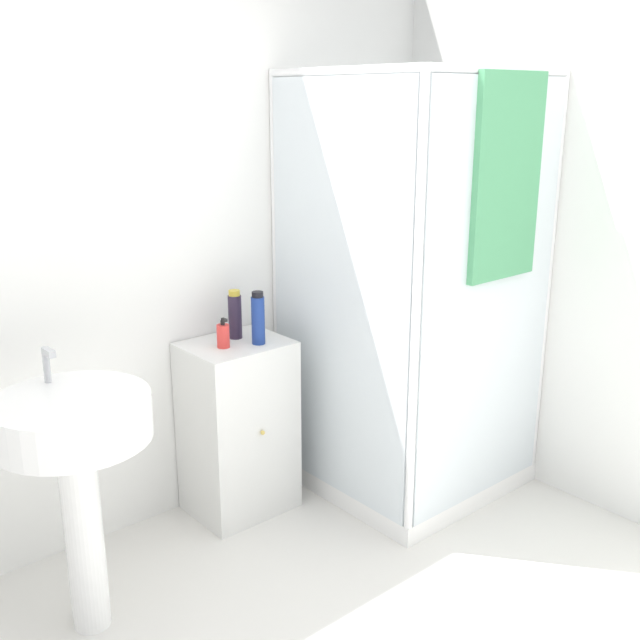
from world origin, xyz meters
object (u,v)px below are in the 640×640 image
Objects in this scene: soap_dispenser at (223,336)px; shampoo_bottle_blue at (258,319)px; sink at (75,447)px; shampoo_bottle_tall_black at (235,315)px.

shampoo_bottle_blue is at bearing -21.26° from soap_dispenser.
shampoo_bottle_tall_black is at bearing 22.48° from sink.
shampoo_bottle_tall_black is (0.11, 0.08, 0.05)m from soap_dispenser.
sink is at bearing -157.52° from shampoo_bottle_tall_black.
soap_dispenser is at bearing 158.74° from shampoo_bottle_blue.
soap_dispenser is 0.60× the size of shampoo_bottle_tall_black.
shampoo_bottle_blue is at bearing 14.65° from sink.
shampoo_bottle_blue is (0.03, -0.13, 0.01)m from shampoo_bottle_tall_black.
sink is 7.68× the size of soap_dispenser.
soap_dispenser is 0.57× the size of shampoo_bottle_blue.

